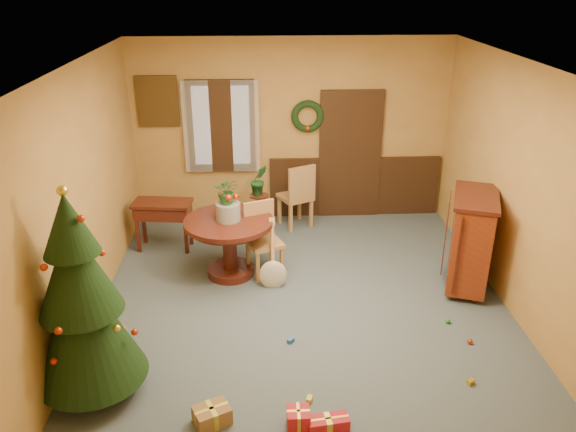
{
  "coord_description": "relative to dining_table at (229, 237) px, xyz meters",
  "views": [
    {
      "loc": [
        -0.46,
        -5.93,
        3.83
      ],
      "look_at": [
        -0.16,
        0.4,
        1.01
      ],
      "focal_mm": 35.0,
      "sensor_mm": 36.0,
      "label": 1
    }
  ],
  "objects": [
    {
      "name": "room_envelope",
      "position": [
        1.13,
        1.93,
        0.55
      ],
      "size": [
        5.5,
        5.5,
        5.5
      ],
      "color": "#3C4F57",
      "rests_on": "ground"
    },
    {
      "name": "dining_table",
      "position": [
        0.0,
        0.0,
        0.0
      ],
      "size": [
        1.18,
        1.18,
        0.81
      ],
      "color": "black",
      "rests_on": "floor"
    },
    {
      "name": "urn",
      "position": [
        0.0,
        0.0,
        0.36
      ],
      "size": [
        0.32,
        0.32,
        0.23
      ],
      "primitive_type": "cylinder",
      "color": "slate",
      "rests_on": "dining_table"
    },
    {
      "name": "centerpiece_plant",
      "position": [
        0.0,
        0.0,
        0.65
      ],
      "size": [
        0.32,
        0.27,
        0.35
      ],
      "primitive_type": "imported",
      "color": "#1E4C23",
      "rests_on": "urn"
    },
    {
      "name": "chair_near",
      "position": [
        0.44,
        0.06,
        -0.03
      ],
      "size": [
        0.56,
        0.56,
        1.0
      ],
      "color": "olive",
      "rests_on": "floor"
    },
    {
      "name": "chair_far",
      "position": [
        1.0,
        1.46,
        0.0
      ],
      "size": [
        0.62,
        0.62,
        1.06
      ],
      "color": "olive",
      "rests_on": "floor"
    },
    {
      "name": "guitar",
      "position": [
        0.57,
        -0.36,
        -0.14
      ],
      "size": [
        0.36,
        0.55,
        0.84
      ],
      "primitive_type": null,
      "rotation": [
        -0.49,
        0.0,
        -0.0
      ],
      "color": "beige",
      "rests_on": "floor"
    },
    {
      "name": "plant_stand",
      "position": [
        0.4,
        1.06,
        -0.11
      ],
      "size": [
        0.28,
        0.28,
        0.73
      ],
      "color": "black",
      "rests_on": "floor"
    },
    {
      "name": "stand_plant",
      "position": [
        0.4,
        1.06,
        0.4
      ],
      "size": [
        0.32,
        0.29,
        0.47
      ],
      "primitive_type": "imported",
      "rotation": [
        0.0,
        0.0,
        0.38
      ],
      "color": "#19471E",
      "rests_on": "plant_stand"
    },
    {
      "name": "christmas_tree",
      "position": [
        -1.22,
        -2.24,
        0.46
      ],
      "size": [
        1.05,
        1.05,
        2.16
      ],
      "color": "#382111",
      "rests_on": "floor"
    },
    {
      "name": "writing_desk",
      "position": [
        -1.0,
        0.83,
        -0.01
      ],
      "size": [
        0.88,
        0.5,
        0.74
      ],
      "color": "black",
      "rests_on": "floor"
    },
    {
      "name": "sideboard",
      "position": [
        3.08,
        -0.45,
        0.12
      ],
      "size": [
        0.83,
        1.11,
        1.27
      ],
      "color": "#5B160A",
      "rests_on": "floor"
    },
    {
      "name": "gift_a",
      "position": [
        -0.05,
        -2.73,
        -0.48
      ],
      "size": [
        0.39,
        0.35,
        0.17
      ],
      "color": "brown",
      "rests_on": "floor"
    },
    {
      "name": "gift_b",
      "position": [
        0.74,
        -2.84,
        -0.47
      ],
      "size": [
        0.21,
        0.21,
        0.21
      ],
      "color": "#AA1620",
      "rests_on": "floor"
    },
    {
      "name": "gift_c",
      "position": [
        -1.22,
        -1.46,
        -0.49
      ],
      "size": [
        0.32,
        0.28,
        0.15
      ],
      "color": "brown",
      "rests_on": "floor"
    },
    {
      "name": "gift_d",
      "position": [
        1.0,
        -2.87,
        -0.5
      ],
      "size": [
        0.39,
        0.2,
        0.14
      ],
      "color": "#AA1620",
      "rests_on": "floor"
    },
    {
      "name": "toy_a",
      "position": [
        0.73,
        -1.56,
        -0.54
      ],
      "size": [
        0.09,
        0.09,
        0.05
      ],
      "primitive_type": "cube",
      "rotation": [
        0.0,
        0.0,
        0.84
      ],
      "color": "#265EA7",
      "rests_on": "floor"
    },
    {
      "name": "toy_b",
      "position": [
        2.6,
        -1.28,
        -0.54
      ],
      "size": [
        0.06,
        0.06,
        0.06
      ],
      "primitive_type": "sphere",
      "color": "#248023",
      "rests_on": "floor"
    },
    {
      "name": "toy_c",
      "position": [
        0.87,
        -2.5,
        -0.54
      ],
      "size": [
        0.07,
        0.09,
        0.05
      ],
      "primitive_type": "cube",
      "rotation": [
        0.0,
        0.0,
        1.24
      ],
      "color": "gold",
      "rests_on": "floor"
    },
    {
      "name": "toy_d",
      "position": [
        2.72,
        -1.68,
        -0.54
      ],
      "size": [
        0.06,
        0.06,
        0.06
      ],
      "primitive_type": "sphere",
      "color": "#B92A0C",
      "rests_on": "floor"
    },
    {
      "name": "toy_e",
      "position": [
        2.5,
        -2.33,
        -0.54
      ],
      "size": [
        0.09,
        0.09,
        0.05
      ],
      "primitive_type": "cube",
      "rotation": [
        0.0,
        0.0,
        0.65
      ],
      "color": "yellow",
      "rests_on": "floor"
    }
  ]
}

